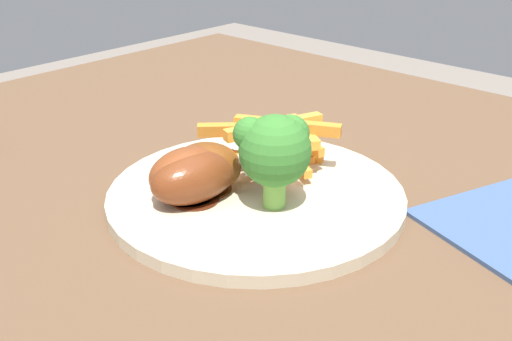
% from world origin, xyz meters
% --- Properties ---
extents(dining_table, '(0.99, 0.87, 0.72)m').
position_xyz_m(dining_table, '(0.00, 0.00, 0.61)').
color(dining_table, brown).
rests_on(dining_table, ground_plane).
extents(dinner_plate, '(0.28, 0.28, 0.01)m').
position_xyz_m(dinner_plate, '(0.04, -0.04, 0.72)').
color(dinner_plate, beige).
rests_on(dinner_plate, dining_table).
extents(broccoli_floret_front, '(0.07, 0.07, 0.08)m').
position_xyz_m(broccoli_floret_front, '(0.07, -0.05, 0.78)').
color(broccoli_floret_front, '#79B94C').
rests_on(broccoli_floret_front, dinner_plate).
extents(carrot_fries_pile, '(0.12, 0.12, 0.05)m').
position_xyz_m(carrot_fries_pile, '(0.02, 0.02, 0.75)').
color(carrot_fries_pile, orange).
rests_on(carrot_fries_pile, dinner_plate).
extents(chicken_drumstick_near, '(0.06, 0.13, 0.05)m').
position_xyz_m(chicken_drumstick_near, '(0.01, -0.08, 0.75)').
color(chicken_drumstick_near, '#562310').
rests_on(chicken_drumstick_near, dinner_plate).
extents(chicken_drumstick_far, '(0.11, 0.10, 0.05)m').
position_xyz_m(chicken_drumstick_far, '(0.01, -0.06, 0.75)').
color(chicken_drumstick_far, '#4E210B').
rests_on(chicken_drumstick_far, dinner_plate).
extents(chicken_drumstick_extra, '(0.06, 0.14, 0.05)m').
position_xyz_m(chicken_drumstick_extra, '(0.02, -0.08, 0.75)').
color(chicken_drumstick_extra, '#4B1D0D').
rests_on(chicken_drumstick_extra, dinner_plate).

